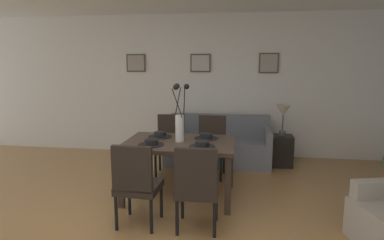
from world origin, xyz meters
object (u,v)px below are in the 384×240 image
object	(u,v)px
bowl_near_left	(151,142)
bowl_far_left	(202,143)
dining_chair_far_left	(197,184)
bowl_far_right	(206,135)
framed_picture_center	(200,63)
side_table	(281,151)
sofa	(218,146)
dining_chair_far_right	(211,143)
framed_picture_left	(136,63)
dining_chair_near_right	(170,142)
centerpiece_vase	(180,120)
bowl_near_right	(160,134)
framed_picture_right	(269,63)
dining_chair_near_left	(136,181)
table_lamp	(283,114)
dining_table	(180,148)

from	to	relation	value
bowl_near_left	bowl_far_left	size ratio (longest dim) A/B	1.00
dining_chair_far_left	bowl_far_left	size ratio (longest dim) A/B	5.41
bowl_far_right	bowl_near_left	bearing A→B (deg)	-144.63
dining_chair_far_left	framed_picture_center	world-z (taller)	framed_picture_center
bowl_far_left	side_table	distance (m)	2.18
sofa	bowl_near_left	bearing A→B (deg)	-110.65
dining_chair_far_right	bowl_near_left	distance (m)	1.32
bowl_far_left	sofa	bearing A→B (deg)	88.03
framed_picture_left	framed_picture_center	distance (m)	1.23
dining_chair_near_right	centerpiece_vase	bearing A→B (deg)	-70.41
bowl_near_right	framed_picture_right	world-z (taller)	framed_picture_right
bowl_far_left	dining_chair_far_left	bearing A→B (deg)	-87.64
framed_picture_center	bowl_far_left	bearing A→B (deg)	-82.28
dining_chair_near_left	dining_chair_far_left	xyz separation A→B (m)	(0.64, 0.01, 0.00)
sofa	framed_picture_left	xyz separation A→B (m)	(-1.60, 0.48, 1.43)
dining_chair_near_right	table_lamp	size ratio (longest dim) A/B	1.80
sofa	dining_chair_near_right	bearing A→B (deg)	-134.47
dining_chair_near_right	bowl_near_left	distance (m)	1.16
sofa	framed_picture_center	bearing A→B (deg)	128.12
dining_chair_far_right	sofa	xyz separation A→B (m)	(0.06, 0.71, -0.23)
dining_chair_near_left	dining_chair_near_right	size ratio (longest dim) A/B	1.00
dining_chair_near_right	framed_picture_left	bearing A→B (deg)	127.16
framed_picture_center	side_table	bearing A→B (deg)	-20.30
dining_table	table_lamp	size ratio (longest dim) A/B	2.75
dining_chair_near_left	table_lamp	distance (m)	3.03
dining_table	side_table	distance (m)	2.17
dining_chair_near_left	centerpiece_vase	size ratio (longest dim) A/B	1.25
dining_chair_far_right	bowl_near_left	world-z (taller)	dining_chair_far_right
dining_chair_near_left	bowl_near_left	xyz separation A→B (m)	(-0.02, 0.66, 0.27)
table_lamp	framed_picture_left	world-z (taller)	framed_picture_left
centerpiece_vase	dining_chair_near_left	bearing A→B (deg)	-108.66
dining_chair_near_left	framed_picture_center	bearing A→B (deg)	84.29
bowl_far_right	framed_picture_right	size ratio (longest dim) A/B	0.47
dining_chair_far_right	side_table	size ratio (longest dim) A/B	1.77
dining_chair_far_right	sofa	world-z (taller)	dining_chair_far_right
bowl_near_right	framed_picture_right	xyz separation A→B (m)	(1.54, 1.88, 0.93)
bowl_near_right	side_table	bearing A→B (deg)	37.13
bowl_near_right	framed_picture_right	distance (m)	2.60
dining_chair_far_left	dining_table	bearing A→B (deg)	111.24
framed_picture_center	dining_chair_near_right	bearing A→B (deg)	-105.03
dining_chair_near_right	bowl_near_right	bearing A→B (deg)	-89.53
bowl_far_left	side_table	xyz separation A→B (m)	(1.14, 1.79, -0.52)
bowl_near_left	framed_picture_center	size ratio (longest dim) A/B	0.46
dining_chair_near_right	dining_chair_far_right	distance (m)	0.64
dining_table	side_table	bearing A→B (deg)	47.08
dining_chair_far_left	sofa	world-z (taller)	dining_chair_far_left
centerpiece_vase	bowl_near_right	distance (m)	0.46
dining_chair_far_right	framed_picture_left	xyz separation A→B (m)	(-1.54, 1.20, 1.20)
centerpiece_vase	bowl_far_left	world-z (taller)	centerpiece_vase
bowl_near_left	dining_table	bearing A→B (deg)	35.37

